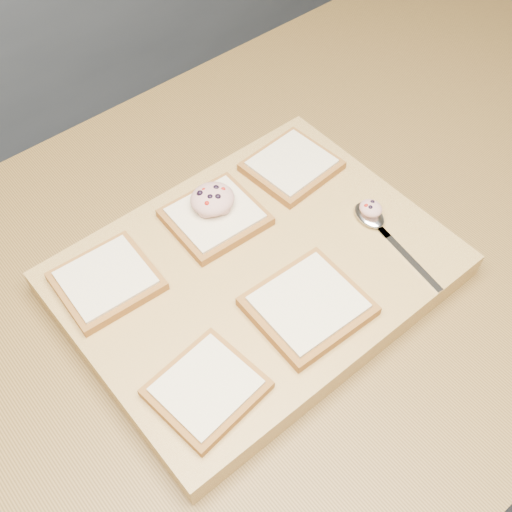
% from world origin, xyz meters
% --- Properties ---
extents(ground, '(4.00, 4.00, 0.00)m').
position_xyz_m(ground, '(0.00, 0.00, 0.00)').
color(ground, '#515459').
rests_on(ground, ground).
extents(island_counter, '(2.00, 0.80, 0.90)m').
position_xyz_m(island_counter, '(0.00, 0.00, 0.45)').
color(island_counter, slate).
rests_on(island_counter, ground).
extents(cutting_board, '(0.46, 0.35, 0.04)m').
position_xyz_m(cutting_board, '(-0.07, -0.02, 0.92)').
color(cutting_board, tan).
rests_on(cutting_board, island_counter).
extents(bread_far_left, '(0.12, 0.11, 0.02)m').
position_xyz_m(bread_far_left, '(-0.23, 0.08, 0.94)').
color(bread_far_left, '#9C6728').
rests_on(bread_far_left, cutting_board).
extents(bread_far_center, '(0.12, 0.11, 0.02)m').
position_xyz_m(bread_far_center, '(-0.07, 0.08, 0.94)').
color(bread_far_center, '#9C6728').
rests_on(bread_far_center, cutting_board).
extents(bread_far_right, '(0.12, 0.11, 0.02)m').
position_xyz_m(bread_far_right, '(0.07, 0.08, 0.94)').
color(bread_far_right, '#9C6728').
rests_on(bread_far_right, cutting_board).
extents(bread_near_left, '(0.12, 0.11, 0.02)m').
position_xyz_m(bread_near_left, '(-0.22, -0.11, 0.94)').
color(bread_near_left, '#9C6728').
rests_on(bread_near_left, cutting_board).
extents(bread_near_center, '(0.13, 0.12, 0.02)m').
position_xyz_m(bread_near_center, '(-0.07, -0.11, 0.95)').
color(bread_near_center, '#9C6728').
rests_on(bread_near_center, cutting_board).
extents(tuna_salad_dollop, '(0.06, 0.06, 0.03)m').
position_xyz_m(tuna_salad_dollop, '(-0.06, 0.09, 0.97)').
color(tuna_salad_dollop, '#DEA28E').
rests_on(tuna_salad_dollop, bread_far_center).
extents(spoon, '(0.04, 0.17, 0.01)m').
position_xyz_m(spoon, '(0.09, -0.06, 0.94)').
color(spoon, silver).
rests_on(spoon, cutting_board).
extents(spoon_salad, '(0.03, 0.03, 0.02)m').
position_xyz_m(spoon_salad, '(0.09, -0.05, 0.96)').
color(spoon_salad, '#DEA28E').
rests_on(spoon_salad, spoon).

